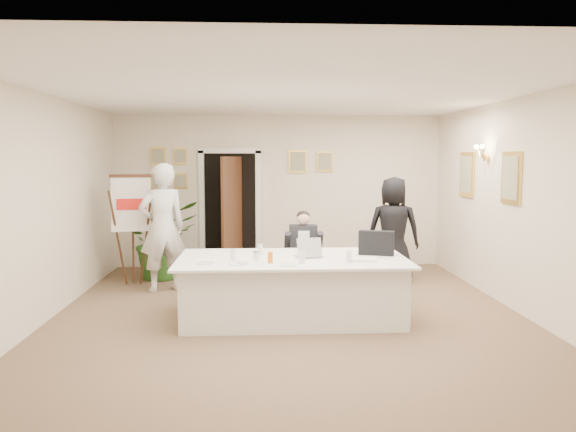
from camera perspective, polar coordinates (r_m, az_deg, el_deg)
The scene contains 28 objects.
floor at distance 7.19m, azimuth 0.11°, elevation -10.35°, with size 7.00×7.00×0.00m, color brown.
ceiling at distance 6.95m, azimuth 0.12°, elevation 12.42°, with size 6.00×7.00×0.02m, color white.
wall_back at distance 10.42m, azimuth -0.94°, elevation 2.53°, with size 6.00×0.10×2.80m, color white.
wall_front at distance 3.47m, azimuth 3.28°, elevation -4.25°, with size 6.00×0.10×2.80m, color white.
wall_left at distance 7.40m, azimuth -23.77°, elevation 0.66°, with size 0.10×7.00×2.80m, color white.
wall_right at distance 7.70m, azimuth 23.01°, elevation 0.87°, with size 0.10×7.00×2.80m, color white.
doorway at distance 10.27m, azimuth -5.82°, elevation 0.46°, with size 1.14×0.86×2.20m.
pictures_back_wall at distance 10.37m, azimuth -5.37°, elevation 4.98°, with size 3.40×0.06×0.80m, color gold, non-canonical shape.
pictures_right_wall at distance 8.76m, azimuth 19.49°, elevation 3.85°, with size 0.06×2.20×0.80m, color gold, non-canonical shape.
wall_sconce at distance 8.73m, azimuth 19.14°, elevation 6.16°, with size 0.20×0.30×0.24m, color gold, non-canonical shape.
conference_table at distance 7.09m, azimuth 0.42°, elevation -7.29°, with size 2.84×1.51×0.78m.
seated_man at distance 8.20m, azimuth 1.58°, elevation -3.78°, with size 0.54×0.58×1.27m, color black, non-canonical shape.
flip_chart at distance 9.16m, azimuth -15.54°, elevation -1.93°, with size 0.62×0.43×1.72m.
standing_man at distance 8.67m, azimuth -12.64°, elevation -1.16°, with size 0.71×0.46×1.94m, color silver.
standing_woman at distance 9.23m, azimuth 10.66°, elevation -1.38°, with size 0.84×0.55×1.72m, color black.
potted_palm at distance 9.63m, azimuth -12.70°, elevation -2.34°, with size 1.18×1.02×1.31m, color #2A5C1E.
laptop at distance 7.05m, azimuth 2.11°, elevation -3.06°, with size 0.31×0.34×0.28m, color #B7BABC, non-canonical shape.
laptop_bag at distance 7.27m, azimuth 8.96°, elevation -2.72°, with size 0.45×0.12×0.31m, color black.
paper_stack at distance 6.87m, azimuth 7.69°, elevation -4.39°, with size 0.31×0.22×0.03m, color white.
plate_left at distance 6.68m, azimuth -8.32°, elevation -4.76°, with size 0.21×0.21×0.01m, color white.
plate_mid at distance 6.60m, azimuth -5.06°, elevation -4.86°, with size 0.24×0.24×0.01m, color white.
plate_near at distance 6.50m, azimuth -0.01°, elevation -5.00°, with size 0.20×0.20×0.01m, color white.
glass_a at distance 6.86m, azimuth -5.57°, elevation -3.92°, with size 0.07×0.07×0.14m, color silver.
glass_b at distance 6.62m, azimuth 1.44°, elevation -4.25°, with size 0.07×0.07×0.14m, color silver.
glass_c at distance 6.71m, azimuth 6.18°, elevation -4.15°, with size 0.07×0.07×0.14m, color silver.
glass_d at distance 7.20m, azimuth -2.84°, elevation -3.43°, with size 0.06×0.06×0.14m, color silver.
oj_glass at distance 6.65m, azimuth -1.81°, elevation -4.25°, with size 0.06×0.06×0.13m, color orange.
steel_jug at distance 6.83m, azimuth -3.27°, elevation -4.07°, with size 0.08×0.08×0.11m, color silver.
Camera 1 is at (-0.38, -6.89, 2.01)m, focal length 35.00 mm.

